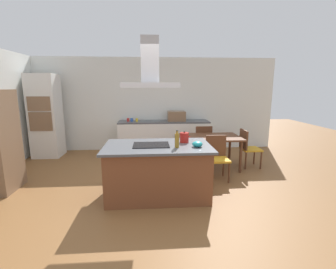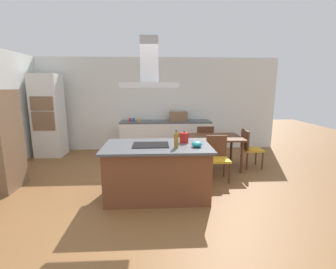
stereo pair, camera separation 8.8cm
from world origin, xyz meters
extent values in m
plane|color=brown|center=(0.00, 1.50, 0.00)|extent=(16.00, 16.00, 0.00)
cube|color=silver|center=(0.00, 3.25, 1.35)|extent=(7.20, 0.10, 2.70)
cube|color=brown|center=(0.00, 0.00, 0.43)|extent=(1.69, 0.97, 0.86)
cube|color=#4C4F54|center=(0.00, 0.00, 0.88)|extent=(1.79, 1.07, 0.04)
cube|color=black|center=(-0.11, 0.00, 0.91)|extent=(0.60, 0.44, 0.01)
cylinder|color=#B21E19|center=(0.48, 0.18, 0.99)|extent=(0.16, 0.16, 0.17)
sphere|color=black|center=(0.48, 0.18, 1.09)|extent=(0.03, 0.03, 0.03)
cone|color=#B21E19|center=(0.58, 0.18, 1.00)|extent=(0.06, 0.03, 0.04)
cylinder|color=olive|center=(0.31, -0.19, 1.01)|extent=(0.07, 0.07, 0.23)
cylinder|color=olive|center=(0.31, -0.19, 1.15)|extent=(0.03, 0.03, 0.05)
cylinder|color=black|center=(0.31, -0.19, 1.18)|extent=(0.04, 0.04, 0.01)
ellipsoid|color=teal|center=(0.65, -0.16, 0.95)|extent=(0.17, 0.17, 0.09)
cube|color=silver|center=(0.27, 2.88, 0.43)|extent=(2.59, 0.62, 0.86)
cube|color=#4C4F54|center=(0.27, 2.88, 0.88)|extent=(2.59, 0.62, 0.04)
cube|color=brown|center=(0.63, 2.88, 1.04)|extent=(0.50, 0.38, 0.28)
cylinder|color=red|center=(-0.75, 2.90, 0.95)|extent=(0.08, 0.08, 0.09)
cylinder|color=#2D56B2|center=(-0.65, 2.88, 0.95)|extent=(0.08, 0.08, 0.09)
cylinder|color=gold|center=(-0.50, 2.86, 0.95)|extent=(0.08, 0.08, 0.09)
cube|color=silver|center=(-2.90, 2.65, 1.10)|extent=(0.70, 0.64, 2.20)
cube|color=brown|center=(-2.90, 2.32, 1.45)|extent=(0.56, 0.02, 0.36)
cube|color=brown|center=(-2.90, 2.32, 1.00)|extent=(0.56, 0.02, 0.48)
cube|color=#59331E|center=(1.23, 1.36, 0.73)|extent=(1.40, 0.90, 0.04)
cylinder|color=#59331E|center=(0.61, 0.99, 0.35)|extent=(0.06, 0.06, 0.71)
cylinder|color=#59331E|center=(1.85, 0.99, 0.35)|extent=(0.06, 0.06, 0.71)
cylinder|color=#59331E|center=(0.61, 1.73, 0.35)|extent=(0.06, 0.06, 0.71)
cylinder|color=#59331E|center=(1.85, 1.73, 0.35)|extent=(0.06, 0.06, 0.71)
cube|color=gold|center=(2.23, 1.36, 0.43)|extent=(0.42, 0.42, 0.04)
cube|color=#59331E|center=(2.04, 1.36, 0.67)|extent=(0.04, 0.42, 0.44)
cylinder|color=#59331E|center=(2.41, 1.54, 0.21)|extent=(0.04, 0.04, 0.41)
cylinder|color=#59331E|center=(2.41, 1.18, 0.21)|extent=(0.04, 0.04, 0.41)
cylinder|color=#59331E|center=(2.05, 1.54, 0.21)|extent=(0.04, 0.04, 0.41)
cylinder|color=#59331E|center=(2.05, 1.18, 0.21)|extent=(0.04, 0.04, 0.41)
cube|color=gold|center=(1.23, 2.11, 0.43)|extent=(0.42, 0.42, 0.04)
cube|color=#59331E|center=(1.23, 1.92, 0.67)|extent=(0.42, 0.04, 0.44)
cylinder|color=#59331E|center=(1.05, 2.29, 0.21)|extent=(0.04, 0.04, 0.41)
cylinder|color=#59331E|center=(1.41, 2.29, 0.21)|extent=(0.04, 0.04, 0.41)
cylinder|color=#59331E|center=(1.05, 1.93, 0.21)|extent=(0.04, 0.04, 0.41)
cylinder|color=#59331E|center=(1.41, 1.93, 0.21)|extent=(0.04, 0.04, 0.41)
cube|color=gold|center=(1.23, 0.61, 0.43)|extent=(0.42, 0.42, 0.04)
cube|color=#59331E|center=(1.23, 0.80, 0.67)|extent=(0.42, 0.04, 0.44)
cylinder|color=#59331E|center=(1.41, 0.43, 0.21)|extent=(0.04, 0.04, 0.41)
cylinder|color=#59331E|center=(1.05, 0.43, 0.21)|extent=(0.04, 0.04, 0.41)
cylinder|color=#59331E|center=(1.41, 0.79, 0.21)|extent=(0.04, 0.04, 0.41)
cylinder|color=#59331E|center=(1.05, 0.79, 0.21)|extent=(0.04, 0.04, 0.41)
cube|color=#ADADB2|center=(-0.11, 0.00, 1.89)|extent=(0.90, 0.55, 0.08)
cube|color=#ADADB2|center=(-0.11, 0.00, 2.28)|extent=(0.28, 0.24, 0.70)
camera|label=1|loc=(-0.11, -3.91, 1.86)|focal=25.53mm
camera|label=2|loc=(-0.02, -3.92, 1.86)|focal=25.53mm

